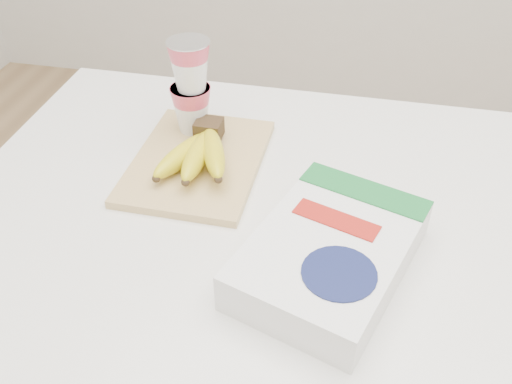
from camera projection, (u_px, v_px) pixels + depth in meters
table at (300, 374)px, 1.20m from camera, size 1.19×0.79×0.89m
cutting_board at (198, 161)px, 1.01m from camera, size 0.22×0.30×0.01m
bananas at (199, 152)px, 0.98m from camera, size 0.14×0.19×0.06m
yogurt_stack at (190, 84)px, 1.02m from camera, size 0.08×0.08×0.18m
cereal_box at (330, 253)px, 0.80m from camera, size 0.28×0.34×0.06m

